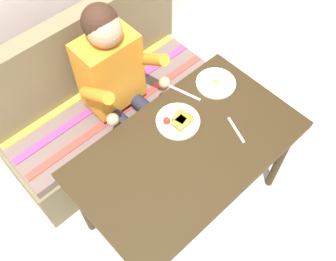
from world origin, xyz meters
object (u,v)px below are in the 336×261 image
object	(u,v)px
couch	(106,107)
person	(118,80)
plate_eggs	(216,83)
table	(187,155)
plate_breakfast	(178,121)
fork	(236,130)
knife	(185,93)

from	to	relation	value
couch	person	world-z (taller)	person
couch	person	size ratio (longest dim) A/B	1.19
plate_eggs	table	bearing A→B (deg)	-155.04
plate_breakfast	fork	distance (m)	0.31
knife	plate_breakfast	bearing A→B (deg)	-159.79
couch	plate_eggs	distance (m)	0.82
table	couch	size ratio (longest dim) A/B	0.83
person	fork	bearing A→B (deg)	-70.59
table	fork	distance (m)	0.29
plate_eggs	person	bearing A→B (deg)	135.04
fork	plate_breakfast	bearing A→B (deg)	147.48
person	plate_breakfast	distance (m)	0.45
plate_breakfast	knife	size ratio (longest dim) A/B	1.18
table	knife	xyz separation A→B (m)	(0.24, 0.27, 0.08)
table	person	size ratio (longest dim) A/B	0.99
plate_breakfast	plate_eggs	world-z (taller)	plate_breakfast
plate_breakfast	person	bearing A→B (deg)	97.08
couch	plate_breakfast	world-z (taller)	couch
couch	fork	bearing A→B (deg)	-73.29
plate_eggs	knife	size ratio (longest dim) A/B	1.14
knife	table	bearing A→B (deg)	-147.67
table	plate_eggs	bearing A→B (deg)	24.96
fork	table	bearing A→B (deg)	179.14
person	fork	distance (m)	0.73
table	fork	bearing A→B (deg)	-20.85
fork	plate_eggs	bearing A→B (deg)	82.00
couch	knife	distance (m)	0.68
plate_eggs	fork	xyz separation A→B (m)	(-0.15, -0.29, -0.01)
person	fork	size ratio (longest dim) A/B	7.13
plate_breakfast	fork	world-z (taller)	plate_breakfast
couch	plate_breakfast	distance (m)	0.75
plate_breakfast	knife	distance (m)	0.21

